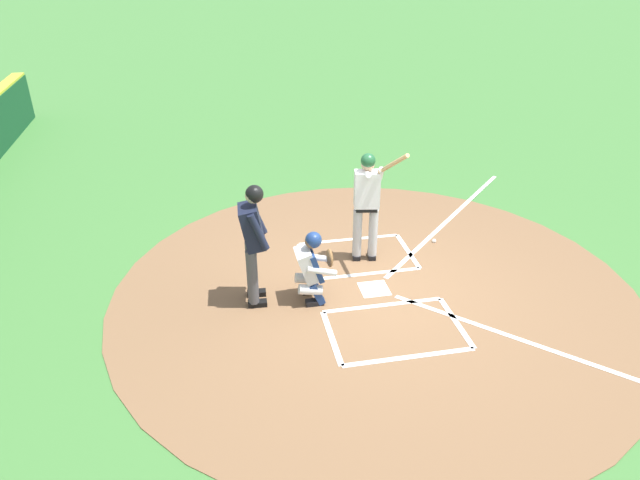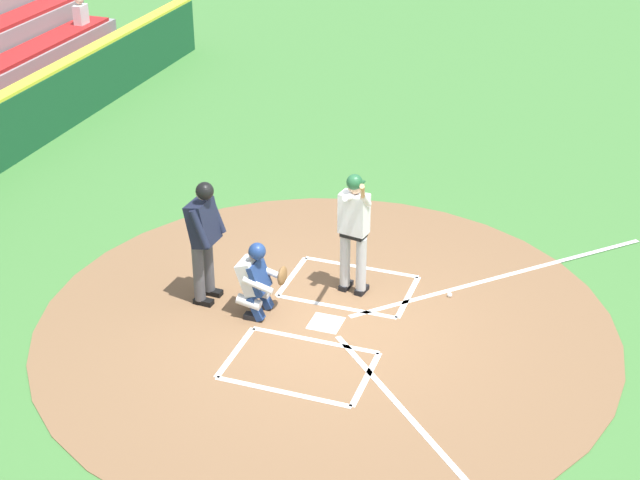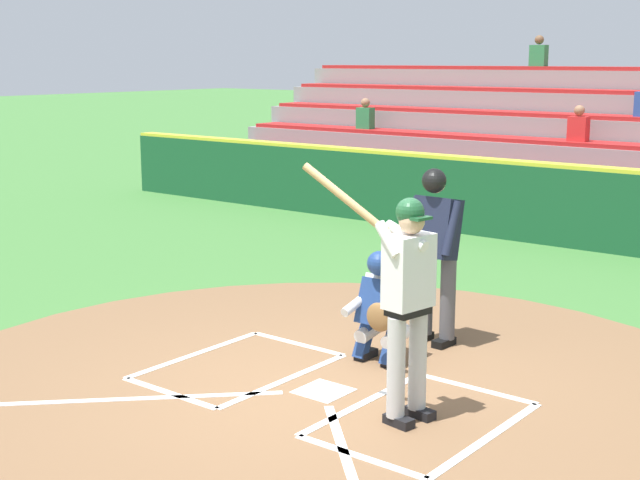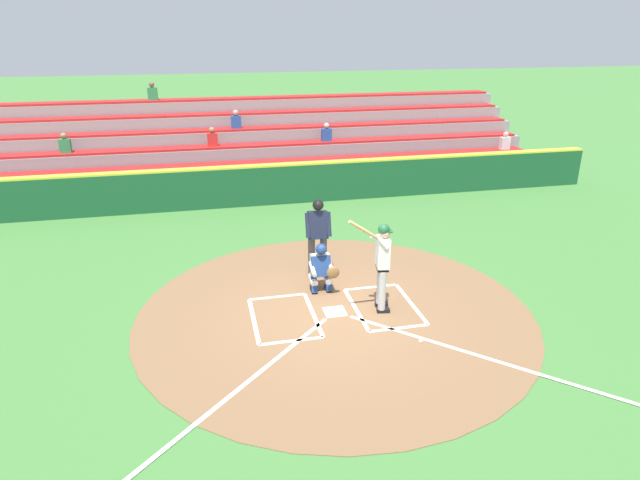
{
  "view_description": "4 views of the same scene",
  "coord_description": "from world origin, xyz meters",
  "px_view_note": "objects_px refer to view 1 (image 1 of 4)",
  "views": [
    {
      "loc": [
        7.19,
        -2.27,
        4.89
      ],
      "look_at": [
        0.41,
        -0.93,
        1.18
      ],
      "focal_mm": 32.44,
      "sensor_mm": 36.0,
      "label": 1
    },
    {
      "loc": [
        10.57,
        3.62,
        7.29
      ],
      "look_at": [
        -0.17,
        -0.14,
        1.21
      ],
      "focal_mm": 54.05,
      "sensor_mm": 36.0,
      "label": 2
    },
    {
      "loc": [
        -4.72,
        6.02,
        2.95
      ],
      "look_at": [
        0.39,
        -0.44,
        1.28
      ],
      "focal_mm": 50.43,
      "sensor_mm": 36.0,
      "label": 3
    },
    {
      "loc": [
        2.43,
        9.47,
        5.46
      ],
      "look_at": [
        0.0,
        -1.37,
        1.06
      ],
      "focal_mm": 30.58,
      "sensor_mm": 36.0,
      "label": 4
    }
  ],
  "objects_px": {
    "catcher": "(312,265)",
    "baseball": "(434,241)",
    "batter": "(367,200)",
    "plate_umpire": "(253,237)"
  },
  "relations": [
    {
      "from": "plate_umpire",
      "to": "baseball",
      "type": "relative_size",
      "value": 25.2
    },
    {
      "from": "catcher",
      "to": "baseball",
      "type": "bearing_deg",
      "value": 118.44
    },
    {
      "from": "catcher",
      "to": "baseball",
      "type": "relative_size",
      "value": 15.27
    },
    {
      "from": "batter",
      "to": "plate_umpire",
      "type": "distance_m",
      "value": 2.11
    },
    {
      "from": "catcher",
      "to": "baseball",
      "type": "xyz_separation_m",
      "value": [
        -1.32,
        2.44,
        -0.55
      ]
    },
    {
      "from": "batter",
      "to": "catcher",
      "type": "height_order",
      "value": "batter"
    },
    {
      "from": "catcher",
      "to": "baseball",
      "type": "distance_m",
      "value": 2.83
    },
    {
      "from": "plate_umpire",
      "to": "baseball",
      "type": "height_order",
      "value": "plate_umpire"
    },
    {
      "from": "batter",
      "to": "plate_umpire",
      "type": "relative_size",
      "value": 1.14
    },
    {
      "from": "catcher",
      "to": "batter",
      "type": "bearing_deg",
      "value": 132.47
    }
  ]
}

